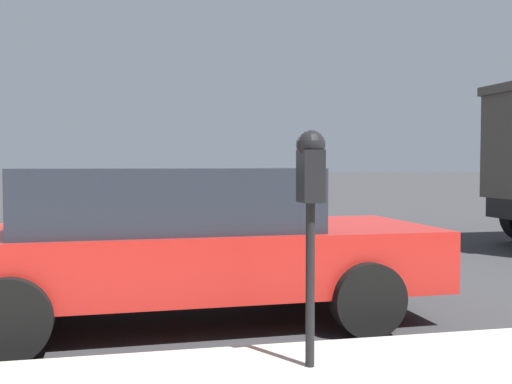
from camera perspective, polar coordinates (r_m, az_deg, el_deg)
ground_plane at (r=6.62m, az=-8.90°, el=-10.21°), size 220.00×220.00×0.00m
parking_meter at (r=3.89m, az=5.21°, el=0.53°), size 0.21×0.19×1.55m
car_red at (r=5.65m, az=-7.16°, el=-4.58°), size 2.07×4.65×1.43m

